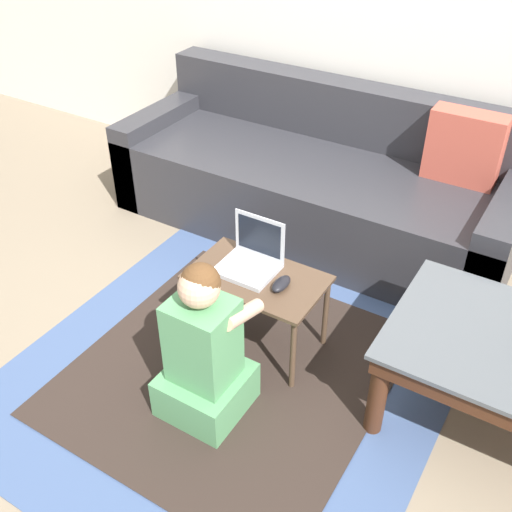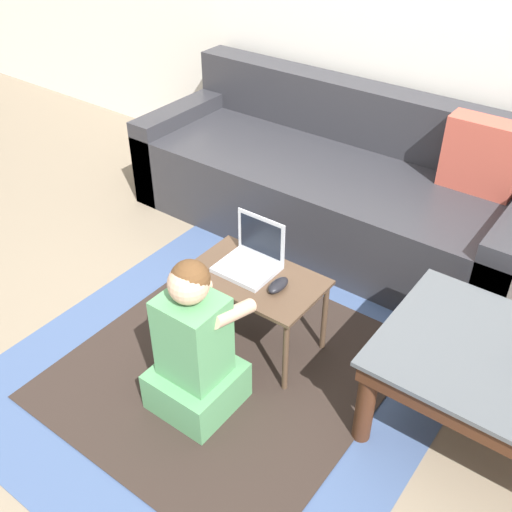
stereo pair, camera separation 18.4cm
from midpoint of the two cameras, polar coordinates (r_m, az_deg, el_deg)
name	(u,v)px [view 1 (the left image)]	position (r m, az deg, el deg)	size (l,w,h in m)	color
ground_plane	(219,365)	(2.65, -5.61, -10.37)	(16.00, 16.00, 0.00)	#7F705B
area_rug	(232,371)	(2.61, -4.38, -10.92)	(1.72, 1.83, 0.01)	#3D517A
couch	(319,182)	(3.39, 4.45, 7.02)	(2.21, 0.86, 0.79)	#2D2D33
laptop_desk	(257,285)	(2.51, -2.01, -2.87)	(0.57, 0.35, 0.38)	#4C3828
laptop	(250,261)	(2.51, -2.65, -0.51)	(0.24, 0.21, 0.22)	#B7BCC6
computer_mouse	(281,284)	(2.41, 0.25, -2.73)	(0.06, 0.12, 0.04)	black
person_seated	(204,354)	(2.29, -7.26, -9.30)	(0.31, 0.38, 0.70)	#518E5B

